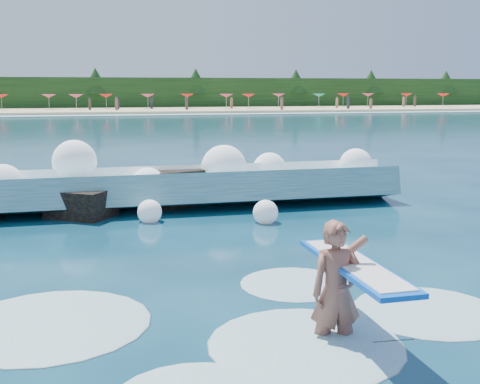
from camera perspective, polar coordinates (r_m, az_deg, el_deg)
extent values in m
plane|color=#07283C|center=(10.43, -5.34, -8.68)|extent=(200.00, 200.00, 0.00)
cube|color=tan|center=(87.85, -13.40, 7.51)|extent=(140.00, 20.00, 0.40)
cube|color=silver|center=(76.87, -13.25, 7.10)|extent=(140.00, 5.00, 0.08)
cube|color=black|center=(97.80, -13.57, 9.05)|extent=(140.00, 4.00, 5.00)
cube|color=teal|center=(16.90, -12.17, -0.28)|extent=(16.33, 2.49, 1.36)
cube|color=white|center=(17.62, -12.32, 1.47)|extent=(16.33, 1.15, 0.64)
cube|color=black|center=(16.16, -14.81, -1.24)|extent=(1.94, 1.85, 0.85)
cube|color=black|center=(17.49, -5.94, 0.26)|extent=(2.07, 1.87, 1.19)
imported|color=brown|center=(8.16, 9.13, -9.39)|extent=(0.74, 0.51, 1.93)
cube|color=blue|center=(8.21, 10.86, -6.88)|extent=(0.62, 2.64, 0.07)
cube|color=white|center=(8.20, 10.87, -6.77)|extent=(0.51, 2.42, 0.07)
cylinder|color=black|center=(7.29, 14.26, -13.51)|extent=(0.01, 0.91, 0.43)
sphere|color=white|center=(16.79, -21.56, 0.64)|extent=(1.08, 1.08, 1.08)
sphere|color=white|center=(17.32, -15.42, 2.79)|extent=(1.21, 1.21, 1.21)
sphere|color=white|center=(16.73, -8.70, 0.58)|extent=(1.00, 1.00, 1.00)
sphere|color=white|center=(17.45, -1.53, 2.32)|extent=(1.33, 1.33, 1.33)
sphere|color=white|center=(18.18, 2.81, 2.18)|extent=(1.01, 1.01, 1.01)
sphere|color=white|center=(18.34, 10.92, 2.53)|extent=(1.00, 1.00, 1.00)
sphere|color=white|center=(15.25, -8.56, -1.88)|extent=(0.62, 0.62, 0.62)
sphere|color=white|center=(14.98, 2.44, -1.95)|extent=(0.63, 0.63, 0.63)
ellipsoid|color=silver|center=(8.14, 6.23, -14.17)|extent=(2.60, 2.60, 0.13)
ellipsoid|color=silver|center=(9.61, 17.46, -10.75)|extent=(2.26, 2.26, 0.11)
ellipsoid|color=silver|center=(9.14, -17.54, -11.85)|extent=(2.87, 2.87, 0.14)
ellipsoid|color=silver|center=(10.44, 5.21, -8.67)|extent=(1.89, 1.89, 0.09)
cone|color=red|center=(90.08, -21.71, 8.44)|extent=(2.00, 2.00, 0.50)
cone|color=#C53A5C|center=(89.85, -17.69, 8.67)|extent=(2.00, 2.00, 0.50)
cone|color=#C53A5C|center=(87.64, -15.28, 8.76)|extent=(2.00, 2.00, 0.50)
cone|color=red|center=(90.44, -12.59, 8.89)|extent=(2.00, 2.00, 0.50)
cone|color=#C53A5C|center=(90.07, -8.75, 9.01)|extent=(2.00, 2.00, 0.50)
cone|color=red|center=(91.50, -5.05, 9.10)|extent=(2.00, 2.00, 0.50)
cone|color=#C53A5C|center=(89.73, -1.30, 9.12)|extent=(2.00, 2.00, 0.50)
cone|color=red|center=(90.82, 0.81, 9.13)|extent=(2.00, 2.00, 0.50)
cone|color=#C53A5C|center=(96.07, 3.68, 9.15)|extent=(2.00, 2.00, 0.50)
cone|color=#148067|center=(96.28, 7.49, 9.08)|extent=(2.00, 2.00, 0.50)
cone|color=red|center=(100.58, 9.76, 9.05)|extent=(2.00, 2.00, 0.50)
cone|color=#C53A5C|center=(102.22, 12.04, 8.99)|extent=(2.00, 2.00, 0.50)
cone|color=red|center=(104.73, 15.50, 8.87)|extent=(2.00, 2.00, 0.50)
cone|color=red|center=(103.88, 18.71, 8.70)|extent=(2.00, 2.00, 0.50)
cube|color=#3F332D|center=(82.85, -19.49, 7.73)|extent=(0.35, 0.22, 1.45)
cube|color=#262633|center=(104.86, 17.94, 8.16)|extent=(0.35, 0.22, 1.55)
cube|color=#3F332D|center=(94.08, 16.29, 8.08)|extent=(0.35, 0.22, 1.46)
cube|color=brown|center=(82.45, 4.52, 8.03)|extent=(0.35, 0.22, 1.45)
cube|color=#262633|center=(100.16, 18.50, 8.07)|extent=(0.35, 0.22, 1.51)
cube|color=brown|center=(89.53, -18.29, 7.89)|extent=(0.35, 0.22, 1.39)
cube|color=#3F332D|center=(85.05, -11.92, 8.14)|extent=(0.35, 0.22, 1.51)
cube|color=#8C664C|center=(98.07, 10.22, 8.38)|extent=(0.35, 0.22, 1.50)
cube|color=#262633|center=(91.62, -6.10, 8.36)|extent=(0.35, 0.22, 1.40)
cube|color=brown|center=(90.78, -3.64, 8.41)|extent=(0.35, 0.22, 1.49)
cube|color=#3F332D|center=(88.45, 6.05, 8.38)|extent=(0.35, 0.22, 1.61)
cube|color=brown|center=(94.25, 14.46, 8.21)|extent=(0.35, 0.22, 1.60)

